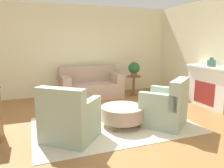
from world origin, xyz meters
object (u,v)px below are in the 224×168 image
at_px(armchair_left, 69,120).
at_px(potted_plant_on_side_table, 134,68).
at_px(couch, 91,86).
at_px(ottoman_table, 122,113).
at_px(side_table, 134,82).
at_px(armchair_right, 167,108).
at_px(vase_mantel_near, 211,63).

distance_m(armchair_left, potted_plant_on_side_table, 3.60).
height_order(armchair_left, potted_plant_on_side_table, potted_plant_on_side_table).
height_order(couch, ottoman_table, couch).
bearing_deg(ottoman_table, side_table, 58.93).
height_order(ottoman_table, side_table, side_table).
relative_size(couch, armchair_right, 1.60).
relative_size(armchair_left, armchair_right, 1.00).
bearing_deg(side_table, vase_mantel_near, -54.29).
bearing_deg(side_table, armchair_right, -101.50).
xyz_separation_m(armchair_left, side_table, (2.48, 2.56, 0.04)).
height_order(couch, armchair_right, armchair_right).
height_order(vase_mantel_near, potted_plant_on_side_table, vase_mantel_near).
bearing_deg(side_table, ottoman_table, -121.07).
height_order(armchair_right, ottoman_table, armchair_right).
relative_size(couch, vase_mantel_near, 7.89).
relative_size(ottoman_table, vase_mantel_near, 3.78).
distance_m(ottoman_table, potted_plant_on_side_table, 2.71).
distance_m(armchair_right, ottoman_table, 0.90).
distance_m(armchair_left, ottoman_table, 1.16).
height_order(ottoman_table, vase_mantel_near, vase_mantel_near).
distance_m(couch, side_table, 1.37).
bearing_deg(vase_mantel_near, ottoman_table, -170.24).
distance_m(armchair_left, armchair_right, 1.96).
relative_size(armchair_left, side_table, 1.83).
distance_m(armchair_left, vase_mantel_near, 3.93).
bearing_deg(armchair_left, ottoman_table, 14.98).
distance_m(armchair_right, potted_plant_on_side_table, 2.66).
relative_size(ottoman_table, side_table, 1.40).
height_order(armchair_left, armchair_right, same).
distance_m(armchair_right, side_table, 2.61).
distance_m(couch, potted_plant_on_side_table, 1.46).
xyz_separation_m(couch, armchair_right, (0.82, -2.80, 0.03)).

